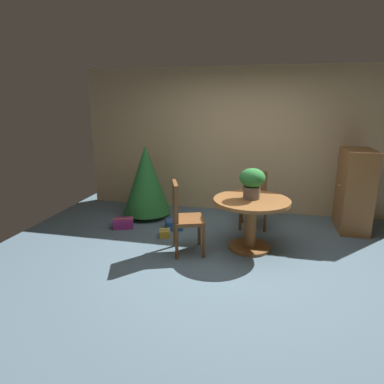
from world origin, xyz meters
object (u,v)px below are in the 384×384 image
(round_dining_table, at_px, (251,214))
(gift_box_blue, at_px, (174,224))
(holiday_tree, at_px, (146,180))
(gift_box_purple, at_px, (123,223))
(flower_vase, at_px, (252,181))
(wooden_chair_left, at_px, (183,214))
(wooden_cabinet, at_px, (354,191))
(gift_box_gold, at_px, (165,233))
(wooden_chair_far, at_px, (254,196))

(round_dining_table, xyz_separation_m, gift_box_blue, (-1.24, 0.49, -0.44))
(holiday_tree, bearing_deg, round_dining_table, -27.28)
(gift_box_purple, relative_size, gift_box_blue, 1.05)
(flower_vase, height_order, gift_box_blue, flower_vase)
(round_dining_table, height_order, wooden_chair_left, wooden_chair_left)
(flower_vase, distance_m, holiday_tree, 2.11)
(round_dining_table, height_order, wooden_cabinet, wooden_cabinet)
(gift_box_purple, bearing_deg, holiday_tree, 73.24)
(wooden_chair_left, bearing_deg, flower_vase, 21.98)
(gift_box_purple, distance_m, gift_box_blue, 0.83)
(wooden_cabinet, bearing_deg, gift_box_gold, -161.05)
(round_dining_table, distance_m, flower_vase, 0.46)
(flower_vase, xyz_separation_m, gift_box_blue, (-1.24, 0.45, -0.89))
(wooden_chair_left, relative_size, holiday_tree, 0.77)
(gift_box_blue, bearing_deg, holiday_tree, 142.64)
(round_dining_table, height_order, flower_vase, flower_vase)
(round_dining_table, distance_m, wooden_chair_left, 0.94)
(gift_box_gold, bearing_deg, holiday_tree, 125.22)
(gift_box_gold, height_order, gift_box_blue, gift_box_blue)
(round_dining_table, bearing_deg, gift_box_purple, 170.50)
(wooden_cabinet, bearing_deg, flower_vase, -145.34)
(gift_box_blue, bearing_deg, gift_box_gold, -96.55)
(round_dining_table, relative_size, gift_box_purple, 2.82)
(round_dining_table, xyz_separation_m, holiday_tree, (-1.87, 0.97, 0.17))
(gift_box_gold, bearing_deg, wooden_cabinet, 18.95)
(round_dining_table, relative_size, wooden_chair_left, 1.06)
(holiday_tree, bearing_deg, gift_box_purple, -106.76)
(flower_vase, height_order, holiday_tree, holiday_tree)
(holiday_tree, xyz_separation_m, wooden_cabinet, (3.41, 0.13, -0.03))
(gift_box_purple, height_order, gift_box_gold, gift_box_purple)
(flower_vase, height_order, wooden_cabinet, wooden_cabinet)
(wooden_chair_far, bearing_deg, holiday_tree, 178.34)
(gift_box_purple, height_order, gift_box_blue, gift_box_purple)
(gift_box_blue, bearing_deg, round_dining_table, -21.31)
(holiday_tree, bearing_deg, gift_box_blue, -37.36)
(round_dining_table, bearing_deg, gift_box_gold, 174.15)
(gift_box_purple, xyz_separation_m, gift_box_gold, (0.78, -0.21, -0.02))
(gift_box_blue, bearing_deg, wooden_cabinet, 12.48)
(wooden_chair_far, xyz_separation_m, wooden_cabinet, (1.54, 0.19, 0.13))
(gift_box_purple, bearing_deg, round_dining_table, -9.50)
(wooden_cabinet, bearing_deg, round_dining_table, -144.41)
(holiday_tree, xyz_separation_m, gift_box_gold, (0.59, -0.83, -0.62))
(flower_vase, distance_m, wooden_chair_left, 1.03)
(gift_box_purple, bearing_deg, wooden_cabinet, 11.86)
(wooden_chair_left, height_order, gift_box_gold, wooden_chair_left)
(round_dining_table, relative_size, gift_box_gold, 4.74)
(wooden_chair_left, xyz_separation_m, wooden_cabinet, (2.42, 1.42, 0.10))
(flower_vase, bearing_deg, gift_box_blue, 159.88)
(wooden_chair_far, height_order, gift_box_purple, wooden_chair_far)
(flower_vase, bearing_deg, wooden_chair_far, 89.53)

